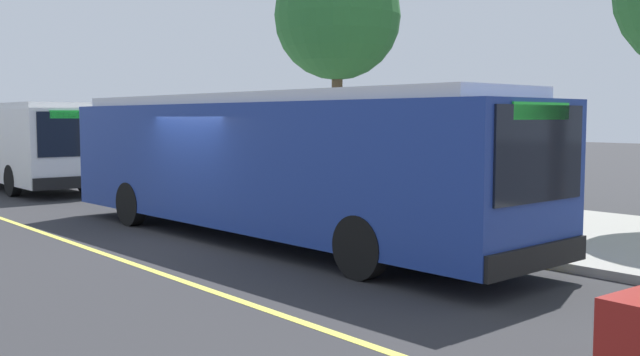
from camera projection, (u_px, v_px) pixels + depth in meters
name	position (u px, v px, depth m)	size (l,w,h in m)	color
ground_plane	(202.00, 239.00, 14.74)	(120.00, 120.00, 0.00)	#2B2B2D
sidewalk_curb	(405.00, 211.00, 18.59)	(44.00, 6.40, 0.15)	gray
lane_stripe_center	(99.00, 252.00, 13.33)	(36.00, 0.14, 0.01)	#E0D64C
transit_bus_main	(269.00, 160.00, 14.53)	(12.35, 2.92, 2.95)	navy
transit_bus_second	(15.00, 141.00, 26.06)	(11.50, 2.71, 2.95)	white
bus_shelter	(381.00, 140.00, 18.25)	(2.90, 1.60, 2.48)	#333338
waiting_bench	(374.00, 191.00, 18.28)	(1.60, 0.48, 0.95)	brown
route_sign_post	(396.00, 142.00, 15.57)	(0.44, 0.08, 2.80)	#333338
pedestrian_commuter	(465.00, 182.00, 15.39)	(0.24, 0.40, 1.69)	#282D47
street_tree_near_shelter	(337.00, 17.00, 23.71)	(4.16, 4.16, 7.72)	brown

